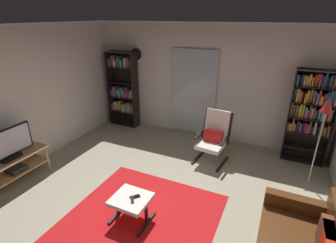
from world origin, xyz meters
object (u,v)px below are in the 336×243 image
object	(u,v)px
bookshelf_near_sofa	(312,111)
wall_clock	(136,54)
bookshelf_near_tv	(123,89)
television	(7,145)
ottoman	(131,202)
tv_stand	(13,167)
cell_phone	(135,197)
floor_lamp_by_shelf	(325,117)
tv_remote	(132,199)
lounge_armchair	(214,135)

from	to	relation	value
bookshelf_near_sofa	wall_clock	distance (m)	4.03
bookshelf_near_tv	bookshelf_near_sofa	world-z (taller)	bookshelf_near_tv
bookshelf_near_tv	bookshelf_near_sofa	distance (m)	4.30
television	ottoman	xyz separation A→B (m)	(2.28, 0.13, -0.44)
tv_stand	cell_phone	bearing A→B (deg)	3.94
tv_stand	floor_lamp_by_shelf	size ratio (longest dim) A/B	0.77
wall_clock	tv_stand	bearing A→B (deg)	-100.23
bookshelf_near_sofa	bookshelf_near_tv	bearing A→B (deg)	179.26
cell_phone	floor_lamp_by_shelf	xyz separation A→B (m)	(2.29, 2.01, 0.86)
ottoman	tv_remote	bearing A→B (deg)	-33.08
lounge_armchair	cell_phone	distance (m)	2.16
tv_stand	ottoman	bearing A→B (deg)	3.15
tv_remote	wall_clock	size ratio (longest dim) A/B	0.50
cell_phone	wall_clock	world-z (taller)	wall_clock
lounge_armchair	tv_remote	size ratio (longest dim) A/B	7.10
tv_remote	wall_clock	xyz separation A→B (m)	(-1.76, 3.09, 1.45)
television	bookshelf_near_sofa	xyz separation A→B (m)	(4.52, 2.99, 0.31)
lounge_armchair	floor_lamp_by_shelf	xyz separation A→B (m)	(1.75, -0.08, 0.71)
floor_lamp_by_shelf	bookshelf_near_tv	bearing A→B (deg)	168.78
television	ottoman	distance (m)	2.33
wall_clock	cell_phone	bearing A→B (deg)	-59.91
floor_lamp_by_shelf	wall_clock	distance (m)	4.22
tv_stand	tv_remote	bearing A→B (deg)	2.39
ottoman	cell_phone	xyz separation A→B (m)	(0.05, 0.03, 0.07)
tv_stand	lounge_armchair	world-z (taller)	lounge_armchair
lounge_armchair	ottoman	distance (m)	2.21
television	cell_phone	distance (m)	2.36
floor_lamp_by_shelf	ottoman	bearing A→B (deg)	-138.85
floor_lamp_by_shelf	wall_clock	xyz separation A→B (m)	(-4.05, 1.02, 0.60)
lounge_armchair	floor_lamp_by_shelf	size ratio (longest dim) A/B	0.65
bookshelf_near_sofa	tv_remote	bearing A→B (deg)	-127.19
bookshelf_near_sofa	tv_remote	size ratio (longest dim) A/B	12.79
lounge_armchair	ottoman	xyz separation A→B (m)	(-0.59, -2.12, -0.22)
television	lounge_armchair	distance (m)	3.66
lounge_armchair	cell_phone	world-z (taller)	lounge_armchair
television	bookshelf_near_sofa	size ratio (longest dim) A/B	0.47
bookshelf_near_tv	floor_lamp_by_shelf	world-z (taller)	bookshelf_near_tv
bookshelf_near_sofa	floor_lamp_by_shelf	xyz separation A→B (m)	(0.10, -0.82, 0.18)
bookshelf_near_tv	floor_lamp_by_shelf	distance (m)	4.50
lounge_armchair	television	bearing A→B (deg)	-141.87
tv_remote	floor_lamp_by_shelf	xyz separation A→B (m)	(2.30, 2.07, 0.85)
lounge_armchair	wall_clock	xyz separation A→B (m)	(-2.30, 0.95, 1.32)
wall_clock	television	bearing A→B (deg)	-100.17
bookshelf_near_sofa	ottoman	size ratio (longest dim) A/B	3.52
bookshelf_near_tv	tv_remote	distance (m)	3.67
ottoman	cell_phone	world-z (taller)	cell_phone
tv_stand	bookshelf_near_sofa	bearing A→B (deg)	33.44
cell_phone	floor_lamp_by_shelf	world-z (taller)	floor_lamp_by_shelf
floor_lamp_by_shelf	television	bearing A→B (deg)	-154.79
ottoman	floor_lamp_by_shelf	distance (m)	3.24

